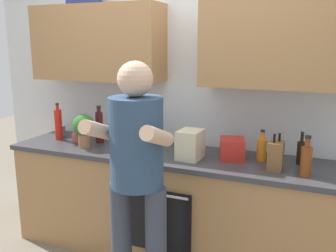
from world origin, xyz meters
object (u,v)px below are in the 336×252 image
object	(u,v)px
bottle_wine	(99,127)
bottle_juice	(262,149)
person_standing	(137,169)
potted_herb	(84,128)
bottle_soda	(158,134)
cup_stoneware	(61,131)
bottle_soy	(301,152)
knife_block	(276,156)
grocery_bag_rice	(190,144)
cup_ceramic	(77,137)
bottle_vinegar	(306,160)
grocery_bag_crisps	(232,149)
bottle_hotsauce	(58,124)
mixing_bowl	(132,143)

from	to	relation	value
bottle_wine	bottle_juice	bearing A→B (deg)	1.17
person_standing	potted_herb	bearing A→B (deg)	144.44
bottle_soda	cup_stoneware	xyz separation A→B (m)	(-0.99, -0.05, -0.05)
bottle_soy	knife_block	size ratio (longest dim) A/B	0.94
bottle_wine	bottle_soda	bearing A→B (deg)	11.45
grocery_bag_rice	bottle_wine	bearing A→B (deg)	172.24
bottle_soda	potted_herb	world-z (taller)	potted_herb
bottle_soda	potted_herb	distance (m)	0.63
cup_ceramic	grocery_bag_rice	xyz separation A→B (m)	(1.11, -0.08, 0.07)
bottle_vinegar	bottle_soda	world-z (taller)	bottle_vinegar
potted_herb	grocery_bag_crisps	size ratio (longest dim) A/B	1.41
potted_herb	bottle_wine	bearing A→B (deg)	74.44
knife_block	grocery_bag_crisps	world-z (taller)	knife_block
person_standing	potted_herb	distance (m)	0.99
knife_block	grocery_bag_crisps	bearing A→B (deg)	159.77
bottle_hotsauce	grocery_bag_rice	bearing A→B (deg)	-3.65
bottle_soda	cup_stoneware	world-z (taller)	bottle_soda
bottle_hotsauce	bottle_soy	bearing A→B (deg)	2.69
bottle_juice	potted_herb	bearing A→B (deg)	-172.35
mixing_bowl	knife_block	bearing A→B (deg)	-4.12
bottle_vinegar	grocery_bag_crisps	world-z (taller)	bottle_vinegar
bottle_hotsauce	bottle_wine	bearing A→B (deg)	5.25
bottle_juice	cup_stoneware	xyz separation A→B (m)	(-1.89, 0.03, -0.04)
bottle_vinegar	mixing_bowl	bearing A→B (deg)	173.82
bottle_soda	mixing_bowl	size ratio (longest dim) A/B	0.96
bottle_vinegar	cup_ceramic	xyz separation A→B (m)	(-1.96, 0.15, -0.07)
bottle_hotsauce	bottle_juice	world-z (taller)	bottle_hotsauce
grocery_bag_crisps	person_standing	bearing A→B (deg)	-121.14
mixing_bowl	grocery_bag_rice	xyz separation A→B (m)	(0.55, -0.07, 0.07)
bottle_soy	cup_ceramic	distance (m)	1.91
bottle_vinegar	potted_herb	distance (m)	1.80
bottle_soy	bottle_wine	size ratio (longest dim) A/B	0.73
mixing_bowl	knife_block	world-z (taller)	knife_block
bottle_juice	bottle_soda	world-z (taller)	bottle_soda
mixing_bowl	bottle_soda	bearing A→B (deg)	42.88
person_standing	bottle_soy	distance (m)	1.24
bottle_wine	mixing_bowl	bearing A→B (deg)	-7.74
grocery_bag_crisps	mixing_bowl	bearing A→B (deg)	-177.30
bottle_vinegar	mixing_bowl	xyz separation A→B (m)	(-1.39, 0.15, -0.07)
person_standing	cup_ceramic	bearing A→B (deg)	144.22
bottle_juice	cup_ceramic	bearing A→B (deg)	-177.43
bottle_hotsauce	grocery_bag_rice	distance (m)	1.32
knife_block	grocery_bag_rice	size ratio (longest dim) A/B	1.16
mixing_bowl	bottle_soy	bearing A→B (deg)	4.64
bottle_vinegar	grocery_bag_crisps	distance (m)	0.58
mixing_bowl	potted_herb	distance (m)	0.44
bottle_vinegar	person_standing	bearing A→B (deg)	-151.18
bottle_soy	bottle_vinegar	xyz separation A→B (m)	(0.05, -0.26, 0.02)
bottle_soy	grocery_bag_rice	bearing A→B (deg)	-167.03
bottle_juice	cup_stoneware	world-z (taller)	bottle_juice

